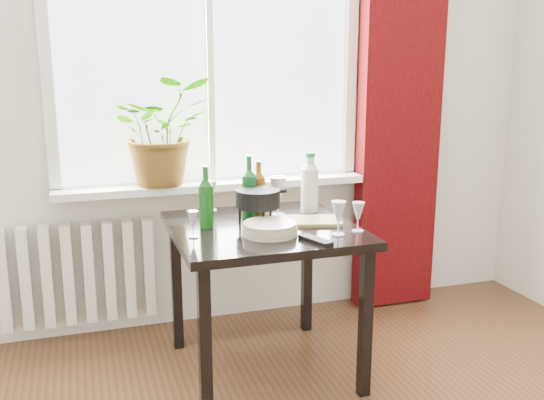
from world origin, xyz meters
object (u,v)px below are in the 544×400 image
object	(u,v)px
wineglass_front_right	(338,218)
radiator	(79,273)
wine_bottle_left	(206,197)
cutting_board	(310,221)
fondue_pot	(258,206)
bottle_amber	(259,188)
wineglass_far_right	(358,217)
cleaning_bottle	(310,182)
plate_stack	(270,229)
table	(263,244)
potted_plant	(162,131)
wineglass_front_left	(193,224)
tv_remote	(316,240)
wine_bottle_right	(249,187)
wineglass_back_center	(278,196)
wineglass_back_left	(211,196)

from	to	relation	value
wineglass_front_right	radiator	bearing A→B (deg)	141.68
wine_bottle_left	cutting_board	size ratio (longest dim) A/B	1.01
radiator	fondue_pot	xyz separation A→B (m)	(0.84, -0.58, 0.44)
bottle_amber	wineglass_far_right	bearing A→B (deg)	-51.47
cleaning_bottle	wineglass_front_right	bearing A→B (deg)	-94.71
cleaning_bottle	plate_stack	size ratio (longest dim) A/B	1.25
table	wineglass_far_right	distance (m)	0.47
potted_plant	wineglass_far_right	bearing A→B (deg)	-47.95
wineglass_far_right	wineglass_front_left	bearing A→B (deg)	169.26
wine_bottle_left	tv_remote	bearing A→B (deg)	-43.83
wine_bottle_left	wineglass_front_right	xyz separation A→B (m)	(0.53, -0.31, -0.07)
cleaning_bottle	tv_remote	size ratio (longest dim) A/B	1.83
potted_plant	fondue_pot	world-z (taller)	potted_plant
wine_bottle_right	wineglass_back_center	xyz separation A→B (m)	(0.15, -0.01, -0.05)
wineglass_back_center	wineglass_far_right	bearing A→B (deg)	-57.19
potted_plant	wineglass_far_right	size ratio (longest dim) A/B	4.12
bottle_amber	fondue_pot	xyz separation A→B (m)	(-0.05, -0.15, -0.06)
wine_bottle_right	wineglass_front_right	distance (m)	0.52
radiator	wine_bottle_right	world-z (taller)	wine_bottle_right
wineglass_front_right	wineglass_back_left	xyz separation A→B (m)	(-0.44, 0.62, 0.00)
potted_plant	fondue_pot	distance (m)	0.73
potted_plant	wineglass_front_left	size ratio (longest dim) A/B	4.75
table	cleaning_bottle	world-z (taller)	cleaning_bottle
bottle_amber	tv_remote	size ratio (longest dim) A/B	1.64
cleaning_bottle	plate_stack	world-z (taller)	cleaning_bottle
wineglass_back_left	fondue_pot	xyz separation A→B (m)	(0.16, -0.31, 0.00)
wineglass_back_left	tv_remote	bearing A→B (deg)	-65.99
wineglass_far_right	wineglass_front_left	size ratio (longest dim) A/B	1.15
wineglass_front_left	cutting_board	world-z (taller)	wineglass_front_left
plate_stack	wineglass_front_right	bearing A→B (deg)	-19.89
cleaning_bottle	wineglass_front_left	size ratio (longest dim) A/B	2.59
cleaning_bottle	cutting_board	world-z (taller)	cleaning_bottle
wine_bottle_right	wineglass_far_right	size ratio (longest dim) A/B	2.24
wineglass_front_right	table	bearing A→B (deg)	136.62
wineglass_back_left	tv_remote	distance (m)	0.75
wineglass_back_left	tv_remote	world-z (taller)	wineglass_back_left
radiator	wineglass_front_right	distance (m)	1.49
wineglass_front_left	potted_plant	bearing A→B (deg)	92.02
tv_remote	cutting_board	distance (m)	0.32
wine_bottle_left	wineglass_back_center	bearing A→B (deg)	15.59
wine_bottle_right	wineglass_far_right	xyz separation A→B (m)	(0.40, -0.40, -0.09)
radiator	wineglass_far_right	bearing A→B (deg)	-35.04
cutting_board	wine_bottle_right	bearing A→B (deg)	144.14
potted_plant	tv_remote	size ratio (longest dim) A/B	3.34
radiator	wine_bottle_right	bearing A→B (deg)	-29.21
wineglass_back_left	wineglass_front_left	xyz separation A→B (m)	(-0.18, -0.45, -0.02)
table	cleaning_bottle	xyz separation A→B (m)	(0.31, 0.19, 0.25)
wineglass_front_right	plate_stack	xyz separation A→B (m)	(-0.29, 0.10, -0.05)
wineglass_front_right	plate_stack	size ratio (longest dim) A/B	0.63
cutting_board	bottle_amber	bearing A→B (deg)	132.40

